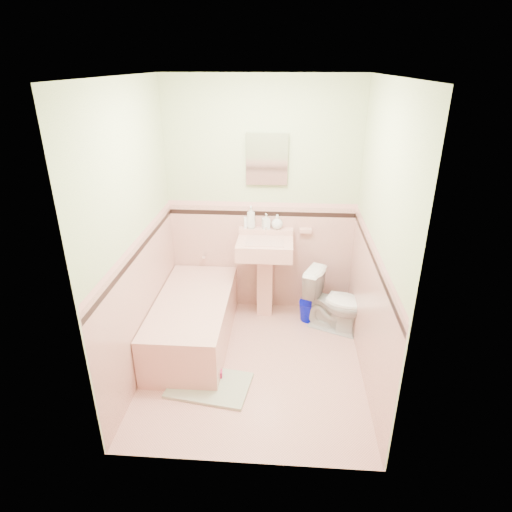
# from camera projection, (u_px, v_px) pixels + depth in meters

# --- Properties ---
(floor) EXTENTS (2.20, 2.20, 0.00)m
(floor) POSITION_uv_depth(u_px,v_px,m) (254.00, 364.00, 4.06)
(floor) COLOR #E3A394
(floor) RESTS_ON ground
(ceiling) EXTENTS (2.20, 2.20, 0.00)m
(ceiling) POSITION_uv_depth(u_px,v_px,m) (253.00, 76.00, 3.03)
(ceiling) COLOR white
(ceiling) RESTS_ON ground
(wall_back) EXTENTS (2.50, 0.00, 2.50)m
(wall_back) POSITION_uv_depth(u_px,v_px,m) (262.00, 201.00, 4.55)
(wall_back) COLOR #F0E5C4
(wall_back) RESTS_ON ground
(wall_front) EXTENTS (2.50, 0.00, 2.50)m
(wall_front) POSITION_uv_depth(u_px,v_px,m) (239.00, 311.00, 2.55)
(wall_front) COLOR #F0E5C4
(wall_front) RESTS_ON ground
(wall_left) EXTENTS (0.00, 2.50, 2.50)m
(wall_left) POSITION_uv_depth(u_px,v_px,m) (135.00, 237.00, 3.61)
(wall_left) COLOR #F0E5C4
(wall_left) RESTS_ON ground
(wall_right) EXTENTS (0.00, 2.50, 2.50)m
(wall_right) POSITION_uv_depth(u_px,v_px,m) (377.00, 244.00, 3.48)
(wall_right) COLOR #F0E5C4
(wall_right) RESTS_ON ground
(wainscot_back) EXTENTS (2.00, 0.00, 2.00)m
(wainscot_back) POSITION_uv_depth(u_px,v_px,m) (261.00, 258.00, 4.80)
(wainscot_back) COLOR #E5A89A
(wainscot_back) RESTS_ON ground
(wainscot_front) EXTENTS (2.00, 0.00, 2.00)m
(wainscot_front) POSITION_uv_depth(u_px,v_px,m) (241.00, 396.00, 2.83)
(wainscot_front) COLOR #E5A89A
(wainscot_front) RESTS_ON ground
(wainscot_left) EXTENTS (0.00, 2.20, 2.20)m
(wainscot_left) POSITION_uv_depth(u_px,v_px,m) (144.00, 305.00, 3.88)
(wainscot_left) COLOR #E5A89A
(wainscot_left) RESTS_ON ground
(wainscot_right) EXTENTS (0.00, 2.20, 2.20)m
(wainscot_right) POSITION_uv_depth(u_px,v_px,m) (367.00, 313.00, 3.75)
(wainscot_right) COLOR #E5A89A
(wainscot_right) RESTS_ON ground
(accent_back) EXTENTS (2.00, 0.00, 2.00)m
(accent_back) POSITION_uv_depth(u_px,v_px,m) (262.00, 214.00, 4.59)
(accent_back) COLOR black
(accent_back) RESTS_ON ground
(accent_front) EXTENTS (2.00, 0.00, 2.00)m
(accent_front) POSITION_uv_depth(u_px,v_px,m) (240.00, 328.00, 2.62)
(accent_front) COLOR black
(accent_front) RESTS_ON ground
(accent_left) EXTENTS (0.00, 2.20, 2.20)m
(accent_left) POSITION_uv_depth(u_px,v_px,m) (139.00, 252.00, 3.67)
(accent_left) COLOR black
(accent_left) RESTS_ON ground
(accent_right) EXTENTS (0.00, 2.20, 2.20)m
(accent_right) POSITION_uv_depth(u_px,v_px,m) (373.00, 259.00, 3.54)
(accent_right) COLOR black
(accent_right) RESTS_ON ground
(cap_back) EXTENTS (2.00, 0.00, 2.00)m
(cap_back) POSITION_uv_depth(u_px,v_px,m) (262.00, 204.00, 4.54)
(cap_back) COLOR #E39F96
(cap_back) RESTS_ON ground
(cap_front) EXTENTS (2.00, 0.00, 2.00)m
(cap_front) POSITION_uv_depth(u_px,v_px,m) (240.00, 314.00, 2.58)
(cap_front) COLOR #E39F96
(cap_front) RESTS_ON ground
(cap_left) EXTENTS (0.00, 2.20, 2.20)m
(cap_left) POSITION_uv_depth(u_px,v_px,m) (137.00, 241.00, 3.63)
(cap_left) COLOR #E39F96
(cap_left) RESTS_ON ground
(cap_right) EXTENTS (0.00, 2.20, 2.20)m
(cap_right) POSITION_uv_depth(u_px,v_px,m) (375.00, 248.00, 3.50)
(cap_right) COLOR #E39F96
(cap_right) RESTS_ON ground
(bathtub) EXTENTS (0.70, 1.50, 0.45)m
(bathtub) POSITION_uv_depth(u_px,v_px,m) (194.00, 322.00, 4.31)
(bathtub) COLOR #DE9E90
(bathtub) RESTS_ON floor
(tub_faucet) EXTENTS (0.04, 0.12, 0.04)m
(tub_faucet) POSITION_uv_depth(u_px,v_px,m) (205.00, 255.00, 4.80)
(tub_faucet) COLOR silver
(tub_faucet) RESTS_ON wall_back
(sink) EXTENTS (0.58, 0.48, 0.91)m
(sink) POSITION_uv_depth(u_px,v_px,m) (265.00, 279.00, 4.65)
(sink) COLOR #DE9E90
(sink) RESTS_ON floor
(sink_faucet) EXTENTS (0.02, 0.02, 0.10)m
(sink_faucet) POSITION_uv_depth(u_px,v_px,m) (266.00, 231.00, 4.58)
(sink_faucet) COLOR silver
(sink_faucet) RESTS_ON sink
(medicine_cabinet) EXTENTS (0.36, 0.04, 0.45)m
(medicine_cabinet) POSITION_uv_depth(u_px,v_px,m) (267.00, 159.00, 4.33)
(medicine_cabinet) COLOR white
(medicine_cabinet) RESTS_ON wall_back
(soap_dish) EXTENTS (0.13, 0.07, 0.04)m
(soap_dish) POSITION_uv_depth(u_px,v_px,m) (305.00, 230.00, 4.60)
(soap_dish) COLOR #DE9E90
(soap_dish) RESTS_ON wall_back
(soap_bottle_left) EXTENTS (0.10, 0.10, 0.24)m
(soap_bottle_left) POSITION_uv_depth(u_px,v_px,m) (251.00, 217.00, 4.57)
(soap_bottle_left) COLOR #B2B2B2
(soap_bottle_left) RESTS_ON sink
(soap_bottle_mid) EXTENTS (0.10, 0.10, 0.16)m
(soap_bottle_mid) POSITION_uv_depth(u_px,v_px,m) (266.00, 221.00, 4.57)
(soap_bottle_mid) COLOR #B2B2B2
(soap_bottle_mid) RESTS_ON sink
(soap_bottle_right) EXTENTS (0.13, 0.13, 0.16)m
(soap_bottle_right) POSITION_uv_depth(u_px,v_px,m) (277.00, 222.00, 4.57)
(soap_bottle_right) COLOR #B2B2B2
(soap_bottle_right) RESTS_ON sink
(tube) EXTENTS (0.04, 0.04, 0.12)m
(tube) POSITION_uv_depth(u_px,v_px,m) (245.00, 223.00, 4.60)
(tube) COLOR white
(tube) RESTS_ON sink
(toilet) EXTENTS (0.73, 0.58, 0.65)m
(toilet) POSITION_uv_depth(u_px,v_px,m) (336.00, 302.00, 4.47)
(toilet) COLOR white
(toilet) RESTS_ON floor
(bucket) EXTENTS (0.28, 0.28, 0.22)m
(bucket) POSITION_uv_depth(u_px,v_px,m) (309.00, 311.00, 4.72)
(bucket) COLOR #0006BD
(bucket) RESTS_ON floor
(bath_mat) EXTENTS (0.75, 0.56, 0.03)m
(bath_mat) POSITION_uv_depth(u_px,v_px,m) (209.00, 385.00, 3.77)
(bath_mat) COLOR #98A186
(bath_mat) RESTS_ON floor
(shoe) EXTENTS (0.15, 0.08, 0.06)m
(shoe) POSITION_uv_depth(u_px,v_px,m) (214.00, 374.00, 3.85)
(shoe) COLOR #BF1E59
(shoe) RESTS_ON bath_mat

